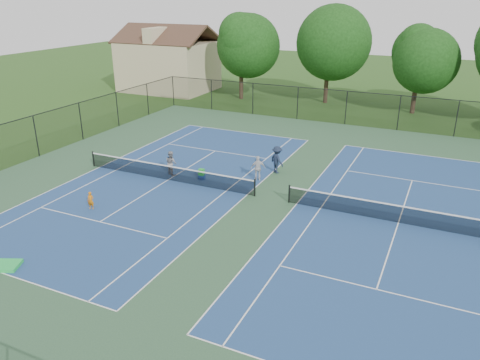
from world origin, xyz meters
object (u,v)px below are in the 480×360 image
at_px(child_player, 91,200).
at_px(bystander_a, 258,168).
at_px(clapboard_house, 169,64).
at_px(bystander_b, 277,160).
at_px(tree_back_a, 241,42).
at_px(tree_back_b, 329,39).
at_px(ball_crate, 202,177).
at_px(tree_back_c, 420,56).
at_px(instructor, 171,163).
at_px(ball_hopper, 201,172).

xyz_separation_m(child_player, bystander_a, (6.61, 7.74, 0.30)).
xyz_separation_m(clapboard_house, bystander_b, (21.76, -20.90, -2.19)).
bearing_deg(tree_back_a, bystander_a, -62.73).
bearing_deg(tree_back_b, child_player, -98.14).
bearing_deg(clapboard_house, tree_back_b, 3.01).
relative_size(tree_back_a, ball_crate, 23.64).
relative_size(tree_back_c, bystander_a, 5.28).
bearing_deg(clapboard_house, tree_back_a, -5.71).
relative_size(instructor, ball_hopper, 3.96).
relative_size(bystander_b, ball_crate, 4.68).
bearing_deg(bystander_a, tree_back_b, -116.15).
relative_size(bystander_b, ball_hopper, 4.52).
xyz_separation_m(clapboard_house, ball_hopper, (17.85, -23.97, -2.61)).
bearing_deg(tree_back_c, tree_back_b, 173.66).
bearing_deg(bystander_b, ball_crate, 71.29).
relative_size(tree_back_a, ball_hopper, 22.85).
distance_m(tree_back_b, bystander_b, 22.79).
bearing_deg(instructor, bystander_b, -129.87).
xyz_separation_m(tree_back_c, bystander_b, (-6.24, -20.90, -4.57)).
xyz_separation_m(child_player, instructor, (1.15, 6.27, 0.30)).
height_order(tree_back_c, child_player, tree_back_c).
xyz_separation_m(bystander_b, ball_hopper, (-3.90, -3.08, -0.42)).
relative_size(ball_crate, ball_hopper, 0.97).
relative_size(clapboard_house, child_player, 10.88).
bearing_deg(tree_back_c, bystander_b, -106.64).
bearing_deg(clapboard_house, ball_crate, -53.33).
bearing_deg(clapboard_house, child_player, -64.42).
bearing_deg(ball_crate, bystander_b, 38.25).
relative_size(tree_back_c, clapboard_house, 0.78).
bearing_deg(clapboard_house, bystander_b, -43.85).
bearing_deg(tree_back_b, tree_back_a, -167.47).
xyz_separation_m(bystander_a, bystander_b, (0.63, 1.69, 0.11)).
bearing_deg(bystander_a, tree_back_c, -138.24).
bearing_deg(tree_back_c, ball_crate, -112.94).
distance_m(tree_back_b, ball_crate, 25.82).
xyz_separation_m(tree_back_b, ball_hopper, (-1.15, -24.97, -6.11)).
bearing_deg(clapboard_house, instructor, -56.93).
bearing_deg(instructor, clapboard_house, -34.25).
height_order(clapboard_house, ball_crate, clapboard_house).
xyz_separation_m(tree_back_b, bystander_a, (2.13, -23.58, -5.80)).
bearing_deg(instructor, bystander_a, -142.19).
relative_size(tree_back_a, tree_back_c, 1.09).
bearing_deg(tree_back_c, clapboard_house, -180.00).
distance_m(child_player, bystander_a, 10.18).
xyz_separation_m(tree_back_c, clapboard_house, (-28.00, -0.00, -2.39)).
bearing_deg(tree_back_c, bystander_a, -106.93).
bearing_deg(bystander_a, child_player, 18.23).
bearing_deg(bystander_a, bystander_b, -141.78).
distance_m(tree_back_a, child_player, 30.19).
xyz_separation_m(child_player, ball_hopper, (3.33, 6.35, -0.01)).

